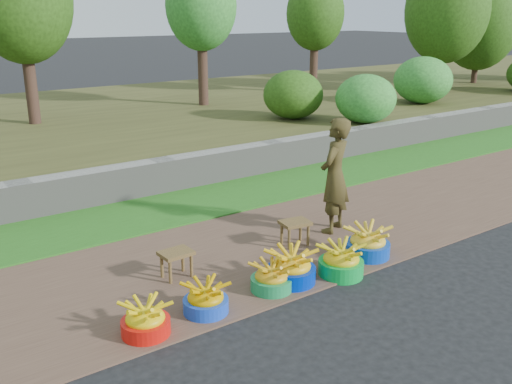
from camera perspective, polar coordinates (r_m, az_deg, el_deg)
ground_plane at (r=6.30m, az=7.98°, el=-9.26°), size 120.00×120.00×0.00m
dirt_shoulder at (r=7.16m, az=1.12°, el=-5.56°), size 80.00×2.50×0.02m
grass_verge at (r=8.73m, az=-6.71°, el=-1.24°), size 80.00×1.50×0.04m
retaining_wall at (r=9.38m, az=-9.28°, el=1.61°), size 80.00×0.35×0.55m
earth_bank at (r=13.85m, az=-18.42°, el=6.02°), size 80.00×10.00×0.50m
basin_a at (r=5.39m, az=-10.99°, el=-12.53°), size 0.45×0.45×0.34m
basin_b at (r=5.66m, az=-5.06°, el=-10.70°), size 0.45×0.45×0.33m
basin_c at (r=6.06m, az=1.56°, el=-8.64°), size 0.44×0.44×0.33m
basin_d at (r=6.22m, az=3.55°, el=-7.62°), size 0.53×0.53×0.40m
basin_e at (r=6.46m, az=8.50°, el=-6.89°), size 0.51×0.51×0.38m
basin_f at (r=6.97m, az=11.11°, el=-5.08°), size 0.53×0.53×0.40m
stool_left at (r=6.34m, az=-7.98°, el=-6.42°), size 0.36×0.28×0.31m
stool_right at (r=7.13m, az=3.93°, el=-3.42°), size 0.40×0.33×0.32m
vendor_woman at (r=7.50m, az=7.87°, el=1.62°), size 0.66×0.57×1.52m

